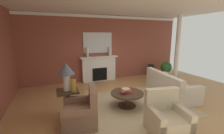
# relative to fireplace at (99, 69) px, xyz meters

# --- Properties ---
(ground_plane) EXTENTS (9.70, 9.70, 0.00)m
(ground_plane) POSITION_rel_fireplace_xyz_m (0.33, -2.69, -0.56)
(ground_plane) COLOR tan
(wall_fireplace) EXTENTS (8.06, 0.12, 3.07)m
(wall_fireplace) POSITION_rel_fireplace_xyz_m (0.33, 0.21, 0.97)
(wall_fireplace) COLOR brown
(wall_fireplace) RESTS_ON ground_plane
(ceiling_panel) EXTENTS (8.06, 6.28, 0.06)m
(ceiling_panel) POSITION_rel_fireplace_xyz_m (0.33, -2.39, 2.54)
(ceiling_panel) COLOR white
(crown_moulding) EXTENTS (8.06, 0.08, 0.12)m
(crown_moulding) POSITION_rel_fireplace_xyz_m (0.33, 0.13, 2.43)
(crown_moulding) COLOR white
(area_rug) EXTENTS (3.66, 2.76, 0.01)m
(area_rug) POSITION_rel_fireplace_xyz_m (0.01, -2.95, -0.55)
(area_rug) COLOR tan
(area_rug) RESTS_ON ground_plane
(fireplace) EXTENTS (1.80, 0.35, 1.18)m
(fireplace) POSITION_rel_fireplace_xyz_m (0.00, 0.00, 0.00)
(fireplace) COLOR white
(fireplace) RESTS_ON ground_plane
(mantel_mirror) EXTENTS (1.37, 0.04, 0.94)m
(mantel_mirror) POSITION_rel_fireplace_xyz_m (-0.00, 0.12, 1.25)
(mantel_mirror) COLOR silver
(sofa) EXTENTS (1.15, 2.19, 0.85)m
(sofa) POSITION_rel_fireplace_xyz_m (1.88, -2.68, -0.26)
(sofa) COLOR beige
(sofa) RESTS_ON ground_plane
(armchair_near_window) EXTENTS (0.93, 0.93, 0.95)m
(armchair_near_window) POSITION_rel_fireplace_xyz_m (-1.47, -3.44, -0.25)
(armchair_near_window) COLOR brown
(armchair_near_window) RESTS_ON ground_plane
(armchair_facing_fireplace) EXTENTS (0.93, 0.93, 0.95)m
(armchair_facing_fireplace) POSITION_rel_fireplace_xyz_m (0.25, -4.43, -0.25)
(armchair_facing_fireplace) COLOR #C1B293
(armchair_facing_fireplace) RESTS_ON ground_plane
(coffee_table) EXTENTS (1.00, 1.00, 0.45)m
(coffee_table) POSITION_rel_fireplace_xyz_m (0.01, -2.95, -0.23)
(coffee_table) COLOR #3D2D1E
(coffee_table) RESTS_ON ground_plane
(side_table) EXTENTS (0.56, 0.56, 0.70)m
(side_table) POSITION_rel_fireplace_xyz_m (-1.72, -2.81, -0.16)
(side_table) COLOR #3D2D1E
(side_table) RESTS_ON ground_plane
(table_lamp) EXTENTS (0.44, 0.44, 0.75)m
(table_lamp) POSITION_rel_fireplace_xyz_m (-1.72, -2.81, 0.66)
(table_lamp) COLOR beige
(table_lamp) RESTS_ON side_table
(vase_tall_corner) EXTENTS (0.32, 0.32, 0.66)m
(vase_tall_corner) POSITION_rel_fireplace_xyz_m (2.74, -0.30, -0.23)
(vase_tall_corner) COLOR black
(vase_tall_corner) RESTS_ON ground_plane
(vase_on_side_table) EXTENTS (0.14, 0.14, 0.32)m
(vase_on_side_table) POSITION_rel_fireplace_xyz_m (-1.57, -2.93, 0.30)
(vase_on_side_table) COLOR #B7892D
(vase_on_side_table) RESTS_ON side_table
(vase_mantel_right) EXTENTS (0.15, 0.15, 0.42)m
(vase_mantel_right) POSITION_rel_fireplace_xyz_m (0.55, -0.05, 0.84)
(vase_mantel_right) COLOR beige
(vase_mantel_right) RESTS_ON fireplace
(vase_mantel_left) EXTENTS (0.13, 0.13, 0.44)m
(vase_mantel_left) POSITION_rel_fireplace_xyz_m (-0.55, -0.05, 0.84)
(vase_mantel_left) COLOR beige
(vase_mantel_left) RESTS_ON fireplace
(book_red_cover) EXTENTS (0.24, 0.19, 0.04)m
(book_red_cover) POSITION_rel_fireplace_xyz_m (0.05, -2.97, -0.09)
(book_red_cover) COLOR maroon
(book_red_cover) RESTS_ON coffee_table
(book_art_folio) EXTENTS (0.27, 0.18, 0.06)m
(book_art_folio) POSITION_rel_fireplace_xyz_m (-0.12, -3.01, -0.04)
(book_art_folio) COLOR maroon
(book_art_folio) RESTS_ON coffee_table
(book_small_novel) EXTENTS (0.25, 0.21, 0.04)m
(book_small_novel) POSITION_rel_fireplace_xyz_m (-0.04, -2.95, 0.01)
(book_small_novel) COLOR tan
(book_small_novel) RESTS_ON coffee_table
(potted_plant) EXTENTS (0.56, 0.56, 0.83)m
(potted_plant) POSITION_rel_fireplace_xyz_m (3.34, -0.73, -0.07)
(potted_plant) COLOR #BCB29E
(potted_plant) RESTS_ON ground_plane
(column_white) EXTENTS (0.20, 0.20, 3.07)m
(column_white) POSITION_rel_fireplace_xyz_m (3.58, -1.14, 0.97)
(column_white) COLOR white
(column_white) RESTS_ON ground_plane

